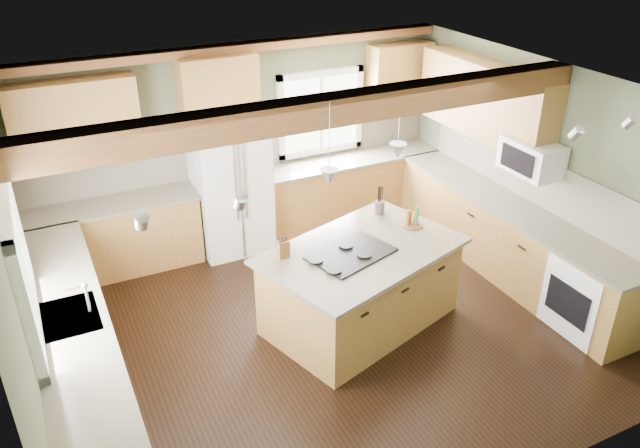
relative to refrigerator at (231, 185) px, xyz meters
name	(u,v)px	position (x,y,z in m)	size (l,w,h in m)	color
floor	(326,326)	(0.30, -2.12, -0.90)	(5.60, 5.60, 0.00)	black
ceiling	(327,94)	(0.30, -2.12, 1.70)	(5.60, 5.60, 0.00)	silver
wall_back	(241,142)	(0.30, 0.38, 0.40)	(5.60, 5.60, 0.00)	#494E38
wall_left	(22,291)	(-2.50, -2.12, 0.40)	(5.00, 5.00, 0.00)	#494E38
wall_right	(539,173)	(3.10, -2.12, 0.40)	(5.00, 5.00, 0.00)	#494E38
ceiling_beam	(330,110)	(0.30, -2.19, 1.57)	(5.55, 0.26, 0.26)	#573118
soffit_trim	(238,48)	(0.30, 0.28, 1.64)	(5.55, 0.20, 0.10)	#573118
backsplash_back	(242,149)	(0.30, 0.36, 0.31)	(5.58, 0.03, 0.58)	brown
backsplash_right	(534,178)	(3.08, -2.07, 0.31)	(0.03, 3.70, 0.58)	brown
base_cab_back_left	(116,239)	(-1.49, 0.08, -0.46)	(2.02, 0.60, 0.88)	brown
counter_back_left	(110,205)	(-1.49, 0.08, 0.00)	(2.06, 0.64, 0.04)	brown
base_cab_back_right	(350,189)	(1.79, 0.08, -0.46)	(2.62, 0.60, 0.88)	brown
counter_back_right	(351,159)	(1.79, 0.08, 0.00)	(2.66, 0.64, 0.04)	brown
base_cab_left	(79,359)	(-2.20, -2.07, -0.46)	(0.60, 3.70, 0.88)	brown
counter_left	(69,318)	(-2.20, -2.07, 0.00)	(0.64, 3.74, 0.04)	brown
base_cab_right	(506,240)	(2.80, -2.07, -0.46)	(0.60, 3.70, 0.88)	brown
counter_right	(512,206)	(2.80, -2.07, 0.00)	(0.64, 3.74, 0.04)	brown
upper_cab_back_left	(75,120)	(-1.69, 0.21, 1.05)	(1.40, 0.35, 0.90)	brown
upper_cab_over_fridge	(218,84)	(0.00, 0.21, 1.25)	(0.96, 0.35, 0.70)	brown
upper_cab_right	(485,100)	(2.92, -1.22, 1.05)	(0.35, 2.20, 0.90)	brown
upper_cab_back_corner	(399,76)	(2.60, 0.21, 1.05)	(0.90, 0.35, 0.90)	brown
window_left	(18,262)	(-2.48, -2.07, 0.65)	(0.04, 1.60, 1.05)	white
window_back	(320,112)	(1.45, 0.36, 0.65)	(1.10, 0.04, 1.00)	white
sink	(69,317)	(-2.20, -2.07, 0.01)	(0.50, 0.65, 0.03)	#262628
faucet	(87,299)	(-2.02, -2.07, 0.15)	(0.02, 0.02, 0.28)	#B2B2B7
oven	(589,295)	(2.79, -3.37, -0.47)	(0.60, 0.72, 0.84)	white
microwave	(531,157)	(2.88, -2.17, 0.65)	(0.40, 0.70, 0.38)	white
pendant_left	(329,177)	(0.22, -2.33, 0.98)	(0.18, 0.18, 0.16)	#B2B2B7
pendant_right	(398,151)	(1.15, -2.05, 0.98)	(0.18, 0.18, 0.16)	#B2B2B7
refrigerator	(231,185)	(0.00, 0.00, 0.00)	(0.90, 0.74, 1.80)	white
island	(361,287)	(0.68, -2.19, -0.46)	(1.94, 1.19, 0.88)	#8E5E33
island_top	(362,251)	(0.68, -2.19, 0.00)	(2.07, 1.32, 0.04)	brown
cooktop	(351,254)	(0.53, -2.24, 0.03)	(0.84, 0.56, 0.02)	black
knife_block	(284,249)	(-0.11, -1.98, 0.11)	(0.11, 0.08, 0.18)	brown
utensil_crock	(380,207)	(1.27, -1.56, 0.10)	(0.11, 0.11, 0.15)	#403633
bottle_tray	(413,217)	(1.44, -1.99, 0.13)	(0.23, 0.23, 0.21)	#572B1A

